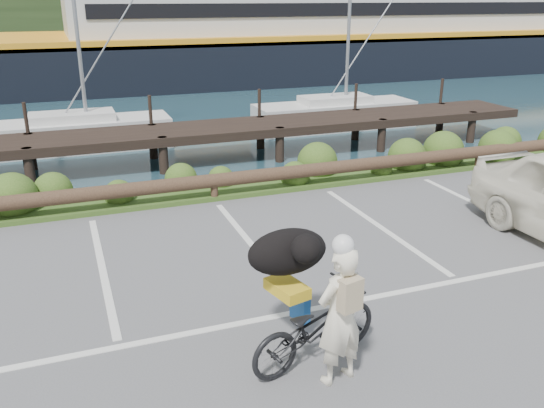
{
  "coord_description": "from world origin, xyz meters",
  "views": [
    {
      "loc": [
        -2.95,
        -6.94,
        4.2
      ],
      "look_at": [
        0.03,
        1.09,
        1.1
      ],
      "focal_mm": 38.0,
      "sensor_mm": 36.0,
      "label": 1
    }
  ],
  "objects": [
    {
      "name": "harbor_backdrop",
      "position": [
        0.39,
        78.47,
        -0.0
      ],
      "size": [
        170.0,
        160.0,
        30.0
      ],
      "color": "#1A343F",
      "rests_on": "ground"
    },
    {
      "name": "bicycle",
      "position": [
        -0.39,
        -1.53,
        0.48
      ],
      "size": [
        1.91,
        1.06,
        0.95
      ],
      "primitive_type": "imported",
      "rotation": [
        0.0,
        0.0,
        1.82
      ],
      "color": "black",
      "rests_on": "ground"
    },
    {
      "name": "vegetation_strip",
      "position": [
        0.0,
        5.3,
        0.05
      ],
      "size": [
        34.0,
        1.6,
        0.1
      ],
      "primitive_type": "cube",
      "color": "#3D5B21",
      "rests_on": "ground"
    },
    {
      "name": "log_rail",
      "position": [
        0.0,
        4.6,
        0.0
      ],
      "size": [
        32.0,
        0.3,
        0.6
      ],
      "primitive_type": null,
      "color": "#443021",
      "rests_on": "ground"
    },
    {
      "name": "ground",
      "position": [
        0.0,
        0.0,
        0.0
      ],
      "size": [
        72.0,
        72.0,
        0.0
      ],
      "primitive_type": "plane",
      "color": "#525254"
    },
    {
      "name": "dog",
      "position": [
        -0.53,
        -0.97,
        1.25
      ],
      "size": [
        0.73,
        1.11,
        0.59
      ],
      "primitive_type": "ellipsoid",
      "rotation": [
        0.0,
        0.0,
        1.82
      ],
      "color": "black",
      "rests_on": "bicycle"
    },
    {
      "name": "cyclist",
      "position": [
        -0.29,
        -1.94,
        0.84
      ],
      "size": [
        0.69,
        0.54,
        1.68
      ],
      "primitive_type": "imported",
      "rotation": [
        0.0,
        0.0,
        3.39
      ],
      "color": "white",
      "rests_on": "ground"
    }
  ]
}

